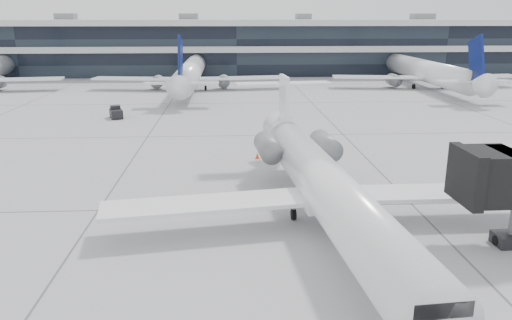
{
  "coord_description": "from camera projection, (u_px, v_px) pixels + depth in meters",
  "views": [
    {
      "loc": [
        -1.75,
        -29.62,
        11.65
      ],
      "look_at": [
        -0.0,
        1.87,
        2.6
      ],
      "focal_mm": 35.0,
      "sensor_mm": 36.0,
      "label": 1
    }
  ],
  "objects": [
    {
      "name": "ground",
      "position": [
        258.0,
        207.0,
        31.73
      ],
      "size": [
        220.0,
        220.0,
        0.0
      ],
      "primitive_type": "plane",
      "color": "gray",
      "rests_on": "ground"
    },
    {
      "name": "terminal",
      "position": [
        236.0,
        49.0,
        109.05
      ],
      "size": [
        170.0,
        22.0,
        10.0
      ],
      "primitive_type": "cube",
      "color": "black",
      "rests_on": "ground"
    },
    {
      "name": "bg_jet_center",
      "position": [
        191.0,
        89.0,
        84.09
      ],
      "size": [
        32.0,
        40.0,
        9.6
      ],
      "primitive_type": null,
      "color": "white",
      "rests_on": "ground"
    },
    {
      "name": "bg_jet_right",
      "position": [
        423.0,
        87.0,
        86.22
      ],
      "size": [
        32.0,
        40.0,
        9.6
      ],
      "primitive_type": null,
      "color": "white",
      "rests_on": "ground"
    },
    {
      "name": "regional_jet",
      "position": [
        326.0,
        186.0,
        28.21
      ],
      "size": [
        25.15,
        31.43,
        7.25
      ],
      "rotation": [
        0.0,
        0.0,
        0.08
      ],
      "color": "white",
      "rests_on": "ground"
    },
    {
      "name": "traffic_cone",
      "position": [
        257.0,
        156.0,
        42.61
      ],
      "size": [
        0.38,
        0.38,
        0.54
      ],
      "rotation": [
        0.0,
        0.0,
        -0.02
      ],
      "color": "#FF390D",
      "rests_on": "ground"
    },
    {
      "name": "far_tug",
      "position": [
        116.0,
        113.0,
        59.65
      ],
      "size": [
        2.02,
        2.59,
        1.45
      ],
      "rotation": [
        0.0,
        0.0,
        0.34
      ],
      "color": "black",
      "rests_on": "ground"
    }
  ]
}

